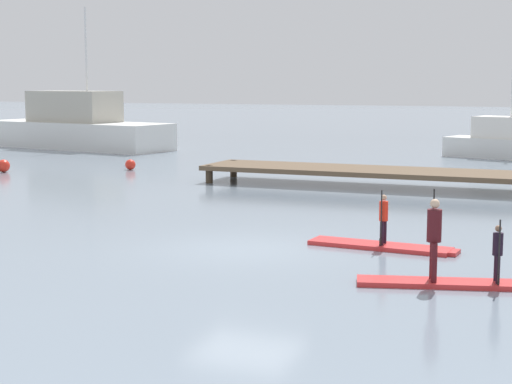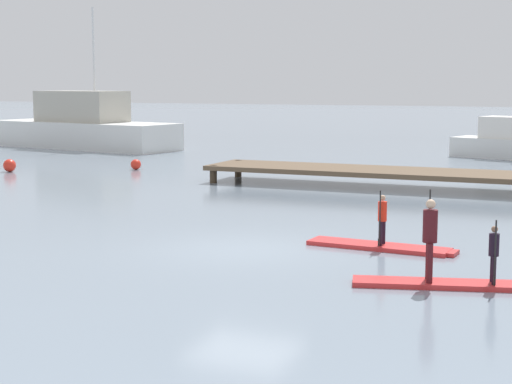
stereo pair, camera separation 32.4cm
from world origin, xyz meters
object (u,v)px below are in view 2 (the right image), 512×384
object	(u,v)px
paddleboard_near	(381,247)
mooring_buoy_mid	(136,164)
fishing_boat_white_large	(84,127)
paddler_adult	(430,234)
paddler_child_solo	(382,217)
paddleboard_far	(446,284)
paddler_child_front	(494,251)
mooring_buoy_near	(10,165)

from	to	relation	value
paddleboard_near	mooring_buoy_mid	world-z (taller)	mooring_buoy_mid
fishing_boat_white_large	mooring_buoy_mid	world-z (taller)	fishing_boat_white_large
paddleboard_near	paddler_adult	world-z (taller)	paddler_adult
paddler_child_solo	paddleboard_far	bearing A→B (deg)	-55.98
paddler_child_solo	mooring_buoy_mid	xyz separation A→B (m)	(-14.66, 13.00, -0.53)
paddler_adult	paddler_child_front	size ratio (longest dim) A/B	1.41
mooring_buoy_near	mooring_buoy_mid	bearing A→B (deg)	32.66
paddleboard_near	fishing_boat_white_large	distance (m)	32.85
fishing_boat_white_large	paddleboard_near	bearing A→B (deg)	-43.03
paddleboard_far	paddler_adult	xyz separation A→B (m)	(-0.32, -0.08, 0.96)
paddleboard_near	mooring_buoy_near	bearing A→B (deg)	152.46
paddleboard_far	paddleboard_near	bearing A→B (deg)	124.03
paddler_child_front	fishing_boat_white_large	xyz separation A→B (m)	(-26.90, 25.25, 0.53)
paddleboard_far	fishing_boat_white_large	distance (m)	36.46
paddler_adult	paddler_child_front	xyz separation A→B (m)	(1.15, 0.30, -0.29)
paddleboard_far	fishing_boat_white_large	bearing A→B (deg)	135.67
paddleboard_near	paddler_child_solo	size ratio (longest dim) A/B	2.74
paddler_child_solo	paddler_adult	world-z (taller)	paddler_adult
paddler_child_solo	mooring_buoy_mid	world-z (taller)	paddler_child_solo
paddler_child_front	mooring_buoy_mid	xyz separation A→B (m)	(-17.56, 15.84, -0.49)
paddler_adult	fishing_boat_white_large	distance (m)	36.27
fishing_boat_white_large	mooring_buoy_mid	xyz separation A→B (m)	(9.34, -9.41, -1.02)
mooring_buoy_near	mooring_buoy_mid	size ratio (longest dim) A/B	1.19
paddleboard_far	fishing_boat_white_large	xyz separation A→B (m)	(-26.06, 25.47, 1.20)
mooring_buoy_mid	mooring_buoy_near	bearing A→B (deg)	-147.34
paddleboard_near	paddler_child_front	xyz separation A→B (m)	(2.90, -2.85, 0.67)
paddler_child_front	paddler_adult	bearing A→B (deg)	-165.48
mooring_buoy_near	mooring_buoy_mid	xyz separation A→B (m)	(4.60, 2.95, -0.04)
paddleboard_near	mooring_buoy_near	distance (m)	21.72
paddler_child_solo	paddler_adult	distance (m)	3.59
mooring_buoy_near	paddler_child_solo	bearing A→B (deg)	-27.56
fishing_boat_white_large	mooring_buoy_mid	distance (m)	13.30
paddleboard_near	paddler_child_front	size ratio (longest dim) A/B	2.88
paddler_child_solo	fishing_boat_white_large	world-z (taller)	fishing_boat_white_large
paddler_child_solo	fishing_boat_white_large	size ratio (longest dim) A/B	0.10
paddler_child_solo	paddler_child_front	xyz separation A→B (m)	(2.89, -2.83, -0.04)
paddler_adult	mooring_buoy_near	size ratio (longest dim) A/B	3.15
paddleboard_far	mooring_buoy_near	distance (m)	25.03
paddleboard_near	paddler_adult	xyz separation A→B (m)	(1.75, -3.15, 0.96)
paddler_child_front	fishing_boat_white_large	size ratio (longest dim) A/B	0.10
paddleboard_near	paddler_child_solo	world-z (taller)	paddler_child_solo
fishing_boat_white_large	mooring_buoy_mid	size ratio (longest dim) A/B	27.25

